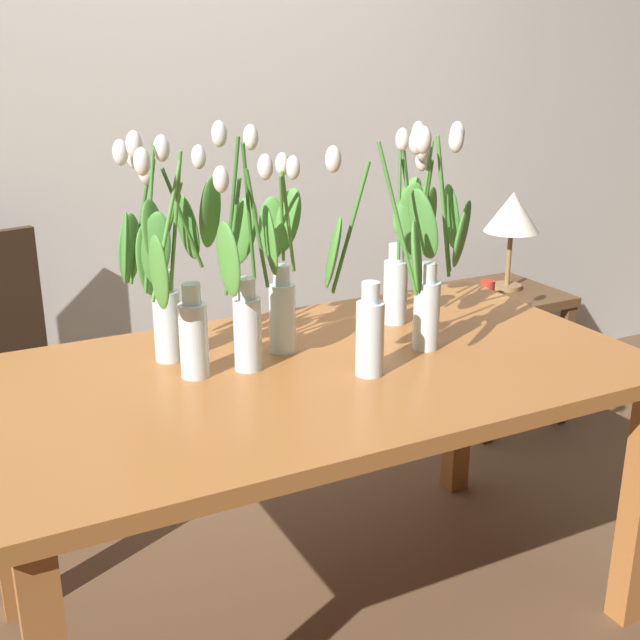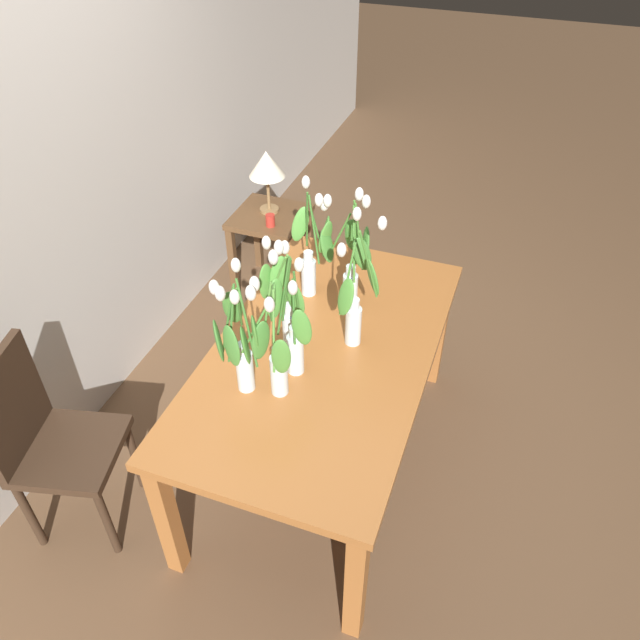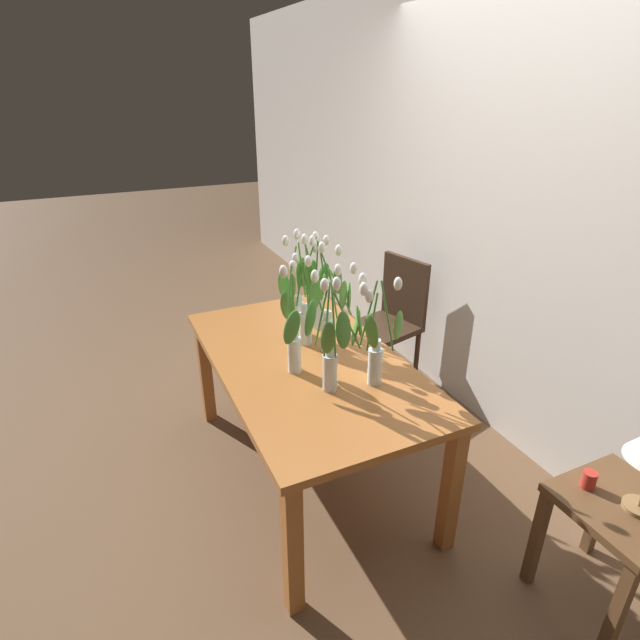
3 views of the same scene
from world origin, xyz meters
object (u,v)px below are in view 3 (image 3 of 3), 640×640
Objects in this scene: dining_table at (307,374)px; dining_chair at (393,315)px; tulip_vase_0 at (332,346)px; tulip_vase_6 at (376,346)px; tulip_vase_3 at (333,320)px; tulip_vase_5 at (307,304)px; tulip_vase_2 at (293,338)px; tulip_vase_4 at (318,290)px; tulip_vase_1 at (299,298)px; pillar_candle at (589,480)px; side_table at (617,525)px.

dining_table is 1.72× the size of dining_chair.
tulip_vase_6 is at bearing 77.40° from tulip_vase_0.
tulip_vase_5 reaches higher than tulip_vase_3.
tulip_vase_2 is at bearing -133.17° from tulip_vase_6.
dining_table is 0.45m from tulip_vase_0.
dining_table is 3.24× the size of tulip_vase_3.
tulip_vase_2 reaches higher than tulip_vase_4.
tulip_vase_4 is (-0.41, 0.32, 0.04)m from tulip_vase_2.
tulip_vase_1 is at bearing 153.57° from tulip_vase_2.
dining_table is 0.50m from tulip_vase_6.
tulip_vase_1 is 1.01× the size of tulip_vase_6.
tulip_vase_2 is at bearing -26.43° from tulip_vase_1.
dining_table is 1.35m from pillar_candle.
dining_table is 0.31m from tulip_vase_3.
tulip_vase_4 is (-0.64, 0.23, -0.01)m from tulip_vase_0.
tulip_vase_6 reaches higher than side_table.
side_table is (1.27, 0.64, -0.49)m from tulip_vase_3.
pillar_candle is at bearing 26.98° from tulip_vase_3.
dining_chair is (-0.98, 0.97, -0.45)m from tulip_vase_0.
tulip_vase_0 reaches higher than tulip_vase_1.
tulip_vase_0 is at bearing -19.41° from tulip_vase_4.
tulip_vase_6 is (0.36, 0.18, 0.30)m from dining_table.
pillar_candle is (1.12, 0.74, -0.06)m from dining_table.
side_table is (0.89, 0.62, -0.52)m from tulip_vase_6.
tulip_vase_5 reaches higher than tulip_vase_0.
tulip_vase_3 is at bearing 12.67° from tulip_vase_1.
tulip_vase_3 is 1.33m from pillar_candle.
dining_chair is at bearing 124.91° from dining_table.
tulip_vase_4 is (-0.01, 0.12, 0.02)m from tulip_vase_1.
tulip_vase_2 is at bearing -68.23° from tulip_vase_3.
tulip_vase_4 is 0.93m from dining_chair.
tulip_vase_1 is at bearing 164.02° from dining_table.
side_table is at bearing 27.32° from tulip_vase_5.
tulip_vase_6 is 1.35m from dining_chair.
tulip_vase_5 is at bearing -168.14° from tulip_vase_6.
tulip_vase_6 reaches higher than pillar_candle.
dining_table is 2.78× the size of tulip_vase_0.
dining_chair is at bearing 111.82° from tulip_vase_1.
tulip_vase_1 is 1.14× the size of tulip_vase_3.
tulip_vase_3 is at bearing -176.21° from tulip_vase_6.
tulip_vase_1 is 1.02m from dining_chair.
tulip_vase_1 reaches higher than tulip_vase_3.
dining_table is at bearing -15.98° from tulip_vase_1.
tulip_vase_6 is (0.68, 0.09, 0.01)m from tulip_vase_1.
tulip_vase_2 reaches higher than pillar_candle.
dining_table is at bearing -24.62° from tulip_vase_5.
tulip_vase_2 is 0.63× the size of dining_chair.
tulip_vase_4 reaches higher than dining_chair.
tulip_vase_2 is 1.36m from dining_chair.
side_table is at bearing 32.82° from dining_table.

